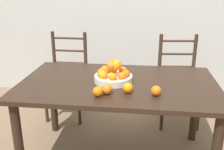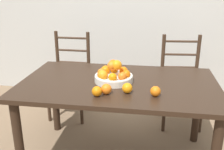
{
  "view_description": "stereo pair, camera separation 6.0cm",
  "coord_description": "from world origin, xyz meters",
  "px_view_note": "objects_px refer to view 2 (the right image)",
  "views": [
    {
      "loc": [
        0.19,
        -1.97,
        1.49
      ],
      "look_at": [
        -0.04,
        -0.09,
        0.82
      ],
      "focal_mm": 42.0,
      "sensor_mm": 36.0,
      "label": 1
    },
    {
      "loc": [
        0.25,
        -1.97,
        1.49
      ],
      "look_at": [
        -0.04,
        -0.09,
        0.82
      ],
      "focal_mm": 42.0,
      "sensor_mm": 36.0,
      "label": 2
    }
  ],
  "objects_px": {
    "orange_loose_0": "(97,91)",
    "chair_left": "(70,77)",
    "fruit_bowl": "(113,75)",
    "orange_loose_1": "(155,91)",
    "orange_loose_2": "(127,88)",
    "orange_loose_3": "(106,89)",
    "chair_right": "(181,83)"
  },
  "relations": [
    {
      "from": "orange_loose_2",
      "to": "orange_loose_3",
      "type": "bearing_deg",
      "value": -163.75
    },
    {
      "from": "chair_left",
      "to": "fruit_bowl",
      "type": "bearing_deg",
      "value": -50.21
    },
    {
      "from": "orange_loose_2",
      "to": "orange_loose_3",
      "type": "height_order",
      "value": "orange_loose_3"
    },
    {
      "from": "orange_loose_0",
      "to": "chair_left",
      "type": "relative_size",
      "value": 0.08
    },
    {
      "from": "chair_right",
      "to": "orange_loose_3",
      "type": "bearing_deg",
      "value": -127.2
    },
    {
      "from": "orange_loose_0",
      "to": "chair_left",
      "type": "bearing_deg",
      "value": 117.08
    },
    {
      "from": "fruit_bowl",
      "to": "orange_loose_1",
      "type": "xyz_separation_m",
      "value": [
        0.34,
        -0.24,
        -0.02
      ]
    },
    {
      "from": "chair_right",
      "to": "orange_loose_0",
      "type": "bearing_deg",
      "value": -128.31
    },
    {
      "from": "orange_loose_0",
      "to": "orange_loose_2",
      "type": "xyz_separation_m",
      "value": [
        0.2,
        0.09,
        0.0
      ]
    },
    {
      "from": "orange_loose_1",
      "to": "orange_loose_3",
      "type": "xyz_separation_m",
      "value": [
        -0.35,
        -0.02,
        0.0
      ]
    },
    {
      "from": "orange_loose_1",
      "to": "orange_loose_2",
      "type": "bearing_deg",
      "value": 172.21
    },
    {
      "from": "orange_loose_0",
      "to": "orange_loose_2",
      "type": "relative_size",
      "value": 0.96
    },
    {
      "from": "orange_loose_1",
      "to": "fruit_bowl",
      "type": "bearing_deg",
      "value": 143.9
    },
    {
      "from": "fruit_bowl",
      "to": "orange_loose_3",
      "type": "relative_size",
      "value": 4.01
    },
    {
      "from": "orange_loose_1",
      "to": "orange_loose_3",
      "type": "distance_m",
      "value": 0.35
    },
    {
      "from": "orange_loose_3",
      "to": "chair_right",
      "type": "height_order",
      "value": "chair_right"
    },
    {
      "from": "orange_loose_3",
      "to": "orange_loose_2",
      "type": "bearing_deg",
      "value": 16.25
    },
    {
      "from": "fruit_bowl",
      "to": "chair_right",
      "type": "bearing_deg",
      "value": 51.01
    },
    {
      "from": "fruit_bowl",
      "to": "orange_loose_0",
      "type": "height_order",
      "value": "fruit_bowl"
    },
    {
      "from": "orange_loose_0",
      "to": "orange_loose_3",
      "type": "relative_size",
      "value": 0.95
    },
    {
      "from": "orange_loose_1",
      "to": "chair_left",
      "type": "xyz_separation_m",
      "value": [
        -0.96,
        1.02,
        -0.31
      ]
    },
    {
      "from": "chair_left",
      "to": "orange_loose_2",
      "type": "bearing_deg",
      "value": -51.7
    },
    {
      "from": "orange_loose_1",
      "to": "chair_right",
      "type": "distance_m",
      "value": 1.1
    },
    {
      "from": "orange_loose_1",
      "to": "chair_right",
      "type": "xyz_separation_m",
      "value": [
        0.29,
        1.02,
        -0.31
      ]
    },
    {
      "from": "chair_left",
      "to": "orange_loose_1",
      "type": "bearing_deg",
      "value": -45.8
    },
    {
      "from": "orange_loose_3",
      "to": "chair_left",
      "type": "relative_size",
      "value": 0.08
    },
    {
      "from": "orange_loose_0",
      "to": "chair_right",
      "type": "xyz_separation_m",
      "value": [
        0.7,
        1.08,
        -0.31
      ]
    },
    {
      "from": "orange_loose_0",
      "to": "orange_loose_1",
      "type": "distance_m",
      "value": 0.41
    },
    {
      "from": "fruit_bowl",
      "to": "chair_right",
      "type": "xyz_separation_m",
      "value": [
        0.62,
        0.77,
        -0.33
      ]
    },
    {
      "from": "orange_loose_0",
      "to": "fruit_bowl",
      "type": "bearing_deg",
      "value": 76.92
    },
    {
      "from": "orange_loose_3",
      "to": "orange_loose_0",
      "type": "bearing_deg",
      "value": -141.08
    },
    {
      "from": "chair_left",
      "to": "orange_loose_3",
      "type": "bearing_deg",
      "value": -58.52
    }
  ]
}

